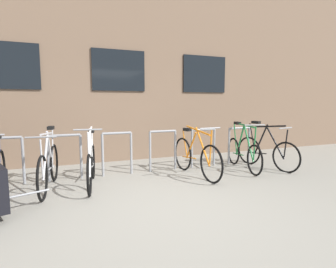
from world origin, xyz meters
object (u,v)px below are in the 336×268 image
object	(u,v)px
bicycle_orange	(196,156)
bicycle_black	(266,151)
bicycle_green	(243,152)
bicycle_silver	(49,166)
bicycle_white	(91,164)

from	to	relation	value
bicycle_orange	bicycle_black	world-z (taller)	bicycle_black
bicycle_green	bicycle_silver	bearing A→B (deg)	179.16
bicycle_green	bicycle_white	bearing A→B (deg)	-179.66
bicycle_orange	bicycle_silver	bearing A→B (deg)	176.60
bicycle_orange	bicycle_black	bearing A→B (deg)	-0.01
bicycle_silver	bicycle_orange	distance (m)	2.75
bicycle_green	bicycle_white	xyz separation A→B (m)	(-3.31, -0.02, 0.01)
bicycle_silver	bicycle_black	size ratio (longest dim) A/B	1.09
bicycle_orange	bicycle_black	distance (m)	1.81
bicycle_silver	bicycle_orange	world-z (taller)	bicycle_silver
bicycle_silver	bicycle_black	xyz separation A→B (m)	(4.56, -0.16, -0.01)
bicycle_green	bicycle_black	bearing A→B (deg)	-10.61
bicycle_white	bicycle_silver	bearing A→B (deg)	173.59
bicycle_white	bicycle_black	size ratio (longest dim) A/B	1.04
bicycle_orange	bicycle_white	xyz separation A→B (m)	(-2.05, 0.09, -0.01)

